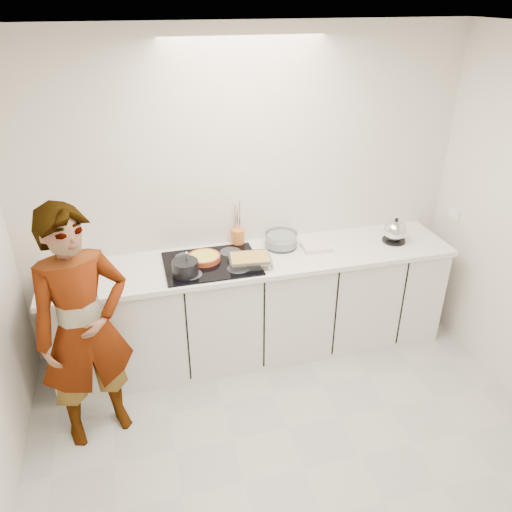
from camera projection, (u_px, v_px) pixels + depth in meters
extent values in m
cube|color=#B9BAAF|center=(304.00, 469.00, 3.27)|extent=(3.60, 3.20, 0.00)
cube|color=white|center=(332.00, 38.00, 2.05)|extent=(3.60, 3.20, 0.00)
cube|color=beige|center=(245.00, 197.00, 4.03)|extent=(3.60, 0.00, 2.60)
cube|color=white|center=(454.00, 214.00, 4.30)|extent=(0.02, 0.15, 0.09)
cube|color=silver|center=(255.00, 308.00, 4.16)|extent=(3.20, 0.58, 0.87)
cube|color=white|center=(255.00, 260.00, 3.95)|extent=(3.24, 0.64, 0.04)
cube|color=black|center=(211.00, 263.00, 3.84)|extent=(0.72, 0.54, 0.01)
cylinder|color=#A53C1F|center=(204.00, 258.00, 3.86)|extent=(0.26, 0.26, 0.04)
cylinder|color=yellow|center=(204.00, 256.00, 3.85)|extent=(0.23, 0.23, 0.01)
cylinder|color=black|center=(185.00, 268.00, 3.65)|extent=(0.25, 0.25, 0.11)
cylinder|color=silver|center=(187.00, 260.00, 3.65)|extent=(0.02, 0.08, 0.17)
cube|color=silver|center=(250.00, 260.00, 3.81)|extent=(0.34, 0.26, 0.06)
cube|color=gold|center=(250.00, 258.00, 3.80)|extent=(0.30, 0.23, 0.02)
cylinder|color=silver|center=(281.00, 240.00, 4.08)|extent=(0.31, 0.31, 0.12)
cylinder|color=white|center=(281.00, 242.00, 4.08)|extent=(0.26, 0.26, 0.06)
cube|color=white|center=(317.00, 247.00, 4.06)|extent=(0.24, 0.18, 0.04)
cylinder|color=black|center=(394.00, 240.00, 4.18)|extent=(0.23, 0.23, 0.02)
sphere|color=silver|center=(395.00, 231.00, 4.14)|extent=(0.22, 0.22, 0.19)
sphere|color=black|center=(397.00, 220.00, 4.09)|extent=(0.04, 0.04, 0.03)
cylinder|color=orange|center=(238.00, 237.00, 4.12)|extent=(0.11, 0.11, 0.13)
imported|color=silver|center=(84.00, 330.00, 3.19)|extent=(0.72, 0.59, 1.71)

